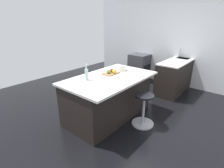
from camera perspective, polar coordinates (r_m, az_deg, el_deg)
ground_plane at (r=4.07m, az=2.05°, el=-8.81°), size 7.19×7.19×0.00m
interior_partition_left at (r=5.88m, az=18.78°, el=14.59°), size 0.12×5.53×2.96m
sink_cabinet at (r=5.58m, az=21.24°, el=3.21°), size 2.06×0.60×1.19m
oven_range at (r=6.12m, az=9.00°, el=5.66°), size 0.60×0.61×0.88m
kitchen_island at (r=3.67m, az=-1.17°, el=-4.21°), size 1.91×1.15×0.90m
stool_by_window at (r=3.50m, az=10.39°, el=-8.70°), size 0.44×0.44×0.65m
cutting_board at (r=3.70m, az=-0.33°, el=3.60°), size 0.36×0.24×0.02m
apple_green at (r=3.64m, az=-1.15°, el=4.18°), size 0.09×0.09×0.09m
apple_red at (r=3.73m, az=-0.06°, el=4.52°), size 0.08×0.08×0.08m
apple_yellow at (r=3.66m, az=0.72°, el=4.25°), size 0.09×0.09×0.09m
water_bottle at (r=3.31m, az=-8.43°, el=3.33°), size 0.06×0.06×0.31m
fruit_bowl at (r=3.93m, az=3.49°, el=5.02°), size 0.21×0.21×0.07m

